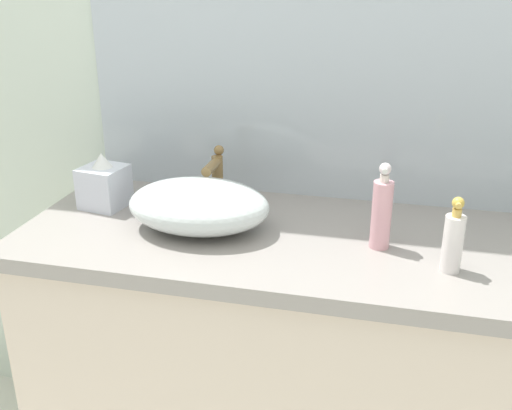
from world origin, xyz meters
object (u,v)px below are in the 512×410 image
(soap_dispenser, at_px, (453,240))
(perfume_bottle, at_px, (382,212))
(tissue_box, at_px, (104,184))
(sink_basin, at_px, (199,206))

(soap_dispenser, distance_m, perfume_bottle, 0.18)
(soap_dispenser, relative_size, tissue_box, 1.12)
(soap_dispenser, height_order, tissue_box, soap_dispenser)
(sink_basin, height_order, perfume_bottle, perfume_bottle)
(sink_basin, height_order, soap_dispenser, soap_dispenser)
(tissue_box, bearing_deg, soap_dispenser, -10.54)
(soap_dispenser, distance_m, tissue_box, 0.94)
(tissue_box, bearing_deg, sink_basin, -15.45)
(perfume_bottle, bearing_deg, sink_basin, 179.78)
(sink_basin, xyz_separation_m, soap_dispenser, (0.61, -0.09, 0.01))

